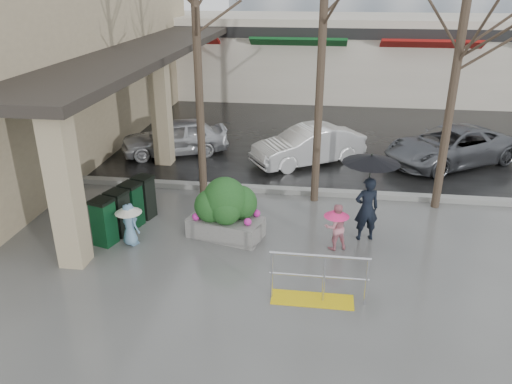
% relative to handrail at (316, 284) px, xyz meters
% --- Properties ---
extents(ground, '(120.00, 120.00, 0.00)m').
position_rel_handrail_xyz_m(ground, '(-1.36, 1.20, -0.38)').
color(ground, '#51514F').
rests_on(ground, ground).
extents(street_asphalt, '(120.00, 36.00, 0.01)m').
position_rel_handrail_xyz_m(street_asphalt, '(-1.36, 23.20, -0.37)').
color(street_asphalt, black).
rests_on(street_asphalt, ground).
extents(curb, '(120.00, 0.30, 0.15)m').
position_rel_handrail_xyz_m(curb, '(-1.36, 5.20, -0.30)').
color(curb, gray).
rests_on(curb, ground).
extents(near_building, '(6.00, 18.00, 8.00)m').
position_rel_handrail_xyz_m(near_building, '(-10.36, 9.20, 3.62)').
color(near_building, tan).
rests_on(near_building, ground).
extents(canopy_slab, '(2.80, 18.00, 0.25)m').
position_rel_handrail_xyz_m(canopy_slab, '(-6.16, 9.20, 3.25)').
color(canopy_slab, '#2D2823').
rests_on(canopy_slab, pillar_front).
extents(pillar_front, '(0.55, 0.55, 3.50)m').
position_rel_handrail_xyz_m(pillar_front, '(-5.26, 0.70, 1.37)').
color(pillar_front, tan).
rests_on(pillar_front, ground).
extents(pillar_back, '(0.55, 0.55, 3.50)m').
position_rel_handrail_xyz_m(pillar_back, '(-5.26, 7.20, 1.37)').
color(pillar_back, tan).
rests_on(pillar_back, ground).
extents(storefront_row, '(34.00, 6.74, 4.00)m').
position_rel_handrail_xyz_m(storefront_row, '(0.64, 19.17, 1.64)').
color(storefront_row, beige).
rests_on(storefront_row, ground).
extents(handrail, '(1.90, 0.50, 1.03)m').
position_rel_handrail_xyz_m(handrail, '(0.00, 0.00, 0.00)').
color(handrail, yellow).
rests_on(handrail, ground).
extents(tree_west, '(3.20, 3.20, 6.80)m').
position_rel_handrail_xyz_m(tree_west, '(-3.36, 4.80, 4.71)').
color(tree_west, '#382B21').
rests_on(tree_west, ground).
extents(tree_midwest, '(3.20, 3.20, 7.00)m').
position_rel_handrail_xyz_m(tree_midwest, '(-0.16, 4.80, 4.86)').
color(tree_midwest, '#382B21').
rests_on(tree_midwest, ground).
extents(tree_mideast, '(3.20, 3.20, 6.50)m').
position_rel_handrail_xyz_m(tree_mideast, '(3.14, 4.80, 4.48)').
color(tree_mideast, '#382B21').
rests_on(tree_mideast, ground).
extents(woman, '(1.31, 1.31, 2.16)m').
position_rel_handrail_xyz_m(woman, '(1.09, 2.67, 1.00)').
color(woman, black).
rests_on(woman, ground).
extents(child_pink, '(0.65, 0.59, 1.11)m').
position_rel_handrail_xyz_m(child_pink, '(0.38, 2.11, 0.25)').
color(child_pink, '#D3818F').
rests_on(child_pink, ground).
extents(child_blue, '(0.63, 0.63, 1.04)m').
position_rel_handrail_xyz_m(child_blue, '(-4.36, 1.67, 0.26)').
color(child_blue, '#6894B9').
rests_on(child_blue, ground).
extents(planter, '(1.91, 1.28, 1.52)m').
position_rel_handrail_xyz_m(planter, '(-2.22, 2.36, 0.35)').
color(planter, slate).
rests_on(planter, ground).
extents(news_boxes, '(1.01, 2.08, 1.13)m').
position_rel_handrail_xyz_m(news_boxes, '(-4.74, 2.37, 0.19)').
color(news_boxes, '#0E3E1F').
rests_on(news_boxes, ground).
extents(car_a, '(3.99, 2.77, 1.26)m').
position_rel_handrail_xyz_m(car_a, '(-5.18, 8.18, 0.25)').
color(car_a, silver).
rests_on(car_a, ground).
extents(car_b, '(3.93, 3.20, 1.26)m').
position_rel_handrail_xyz_m(car_b, '(-0.47, 7.82, 0.25)').
color(car_b, white).
rests_on(car_b, ground).
extents(car_c, '(4.95, 4.20, 1.26)m').
position_rel_handrail_xyz_m(car_c, '(4.22, 8.40, 0.25)').
color(car_c, '#595C61').
rests_on(car_c, ground).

